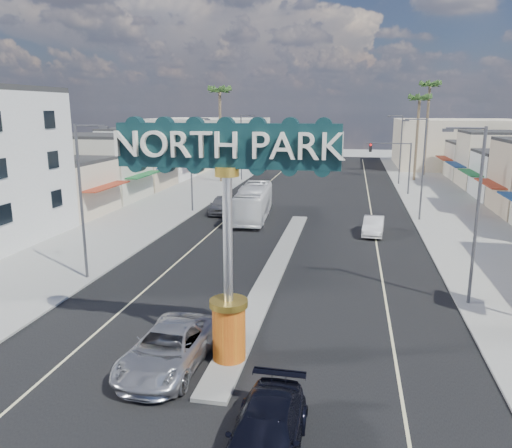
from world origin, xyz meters
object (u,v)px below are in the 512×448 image
at_px(traffic_signal_left, 238,155).
at_px(streetlight_r_far, 400,146).
at_px(traffic_signal_right, 394,158).
at_px(suv_left, 169,348).
at_px(streetlight_r_near, 474,208).
at_px(streetlight_r_mid, 421,164).
at_px(city_bus, 253,202).
at_px(car_parked_right, 373,226).
at_px(suv_right, 266,435).
at_px(streetlight_l_far, 242,144).
at_px(gateway_sign, 227,216).
at_px(palm_right_mid, 419,102).
at_px(palm_right_far, 430,90).
at_px(palm_left_far, 220,95).
at_px(car_parked_left, 222,205).
at_px(streetlight_l_near, 83,194).
at_px(streetlight_l_mid, 193,160).

distance_m(traffic_signal_left, streetlight_r_far, 21.20).
height_order(traffic_signal_right, suv_left, traffic_signal_right).
bearing_deg(streetlight_r_near, traffic_signal_right, 92.10).
height_order(traffic_signal_right, streetlight_r_mid, streetlight_r_mid).
distance_m(streetlight_r_far, city_bus, 28.17).
relative_size(streetlight_r_near, car_parked_right, 2.05).
bearing_deg(suv_right, streetlight_r_far, 82.77).
distance_m(streetlight_l_far, suv_right, 56.88).
distance_m(gateway_sign, streetlight_r_near, 13.19).
bearing_deg(palm_right_mid, streetlight_r_mid, -95.64).
bearing_deg(palm_right_far, palm_left_far, -156.80).
bearing_deg(palm_left_far, gateway_sign, -74.85).
distance_m(streetlight_r_mid, car_parked_left, 18.55).
height_order(streetlight_l_near, streetlight_r_far, same).
xyz_separation_m(streetlight_l_mid, palm_right_mid, (23.43, 26.00, 5.54)).
height_order(palm_right_far, suv_left, palm_right_far).
height_order(palm_right_far, car_parked_left, palm_right_far).
relative_size(streetlight_l_far, car_parked_left, 1.85).
bearing_deg(suv_right, traffic_signal_left, 104.81).
xyz_separation_m(traffic_signal_right, city_bus, (-13.38, -15.80, -2.79)).
height_order(streetlight_l_far, palm_right_mid, palm_right_mid).
xyz_separation_m(streetlight_r_near, suv_left, (-12.62, -8.86, -4.26)).
distance_m(streetlight_l_far, palm_right_far, 28.29).
xyz_separation_m(streetlight_r_near, palm_right_far, (4.57, 52.00, 7.32)).
distance_m(traffic_signal_right, streetlight_r_far, 8.14).
height_order(suv_left, suv_right, suv_left).
bearing_deg(streetlight_r_mid, gateway_sign, -110.42).
height_order(streetlight_l_far, car_parked_right, streetlight_l_far).
height_order(traffic_signal_left, streetlight_r_near, streetlight_r_near).
bearing_deg(streetlight_r_mid, palm_right_far, 81.88).
height_order(streetlight_l_far, streetlight_r_mid, same).
bearing_deg(traffic_signal_right, suv_right, -98.22).
relative_size(streetlight_r_near, suv_right, 1.76).
relative_size(gateway_sign, suv_right, 1.78).
xyz_separation_m(streetlight_r_near, streetlight_r_mid, (0.00, 20.00, 0.00)).
relative_size(traffic_signal_right, suv_right, 1.17).
relative_size(traffic_signal_right, palm_right_mid, 0.50).
height_order(streetlight_l_near, palm_left_far, palm_left_far).
bearing_deg(streetlight_l_near, palm_right_far, 63.94).
relative_size(streetlight_l_near, suv_left, 1.56).
relative_size(streetlight_l_near, streetlight_r_far, 1.00).
height_order(traffic_signal_right, streetlight_r_far, streetlight_r_far).
relative_size(traffic_signal_left, streetlight_r_far, 0.67).
relative_size(streetlight_l_far, streetlight_r_mid, 1.00).
relative_size(gateway_sign, city_bus, 0.86).
relative_size(traffic_signal_left, car_parked_right, 1.37).
bearing_deg(streetlight_r_near, suv_left, -144.94).
distance_m(streetlight_r_near, suv_right, 16.11).
xyz_separation_m(suv_right, city_bus, (-6.56, 31.45, 0.74)).
distance_m(streetlight_l_near, streetlight_r_far, 46.90).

